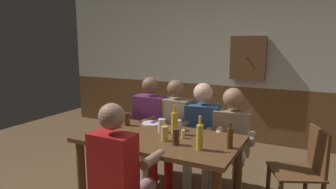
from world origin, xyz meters
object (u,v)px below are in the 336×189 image
pint_glass_4 (107,124)px  pint_glass_3 (165,134)px  bottle_0 (200,137)px  pint_glass_5 (176,137)px  plate_0 (152,123)px  pint_glass_2 (162,126)px  person_2 (201,131)px  person_4 (121,173)px  table_candle (183,134)px  dining_table (159,149)px  person_3 (231,137)px  wall_dart_cabinet (248,58)px  pint_glass_0 (177,125)px  chair_empty_far_end (304,169)px  person_1 (172,127)px  pint_glass_6 (112,122)px  person_0 (148,123)px  pint_glass_1 (127,119)px  bottle_1 (174,123)px

pint_glass_4 → pint_glass_3: bearing=-1.3°
bottle_0 → pint_glass_5: 0.24m
bottle_0 → plate_0: bearing=146.1°
pint_glass_2 → bottle_0: bearing=-29.8°
person_2 → person_4: person_4 is taller
person_2 → table_candle: person_2 is taller
pint_glass_4 → pint_glass_5: pint_glass_5 is taller
dining_table → person_3: (0.53, 0.66, 0.01)m
pint_glass_3 → wall_dart_cabinet: wall_dart_cabinet is taller
plate_0 → pint_glass_2: (0.24, -0.21, 0.06)m
dining_table → person_4: size_ratio=1.23×
person_3 → pint_glass_0: person_3 is taller
pint_glass_4 → pint_glass_5: bearing=-4.7°
dining_table → pint_glass_0: pint_glass_0 is taller
pint_glass_2 → chair_empty_far_end: bearing=17.7°
pint_glass_3 → pint_glass_0: bearing=95.9°
table_candle → bottle_0: 0.34m
person_3 → person_4: size_ratio=0.96×
pint_glass_0 → pint_glass_5: (0.18, -0.41, 0.02)m
person_1 → pint_glass_6: bearing=59.1°
wall_dart_cabinet → person_0: bearing=-113.4°
person_1 → person_2: 0.36m
person_0 → pint_glass_0: 0.71m
person_0 → person_4: (0.52, -1.29, -0.01)m
pint_glass_1 → wall_dart_cabinet: 2.50m
pint_glass_1 → pint_glass_6: pint_glass_1 is taller
bottle_0 → bottle_1: 0.48m
plate_0 → wall_dart_cabinet: (0.57, 2.13, 0.63)m
pint_glass_2 → pint_glass_6: (-0.57, -0.07, -0.01)m
pint_glass_5 → pint_glass_6: 0.88m
plate_0 → pint_glass_6: bearing=-138.8°
plate_0 → bottle_0: 0.93m
person_3 → pint_glass_2: (-0.58, -0.51, 0.18)m
bottle_1 → pint_glass_2: size_ratio=2.15×
pint_glass_2 → person_3: bearing=41.6°
bottle_0 → pint_glass_2: (-0.52, 0.30, -0.05)m
person_1 → pint_glass_1: 0.59m
person_1 → bottle_1: 0.62m
person_3 → pint_glass_5: person_3 is taller
pint_glass_0 → pint_glass_3: size_ratio=0.79×
person_1 → pint_glass_5: person_1 is taller
person_1 → person_2: bearing=-173.4°
dining_table → bottle_0: size_ratio=5.20×
plate_0 → pint_glass_0: 0.37m
person_3 → pint_glass_6: bearing=19.8°
person_1 → person_4: (0.18, -1.30, -0.01)m
person_4 → chair_empty_far_end: 1.76m
person_0 → pint_glass_0: person_0 is taller
person_0 → person_1: person_0 is taller
chair_empty_far_end → pint_glass_3: 1.39m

